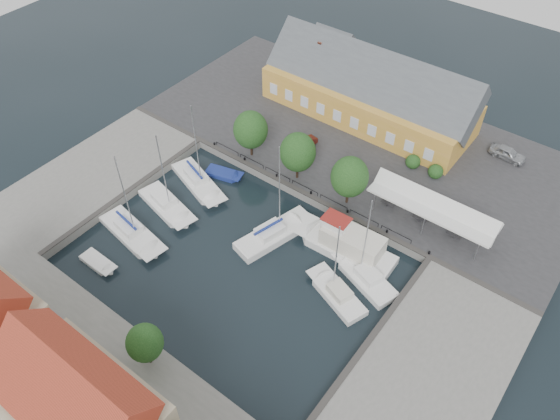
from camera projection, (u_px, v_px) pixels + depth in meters
name	position (u px, v px, depth m)	size (l,w,h in m)	color
ground	(246.00, 252.00, 58.40)	(140.00, 140.00, 0.00)	black
north_quay	(359.00, 141.00, 70.91)	(56.00, 26.00, 1.00)	#2D2D30
west_quay	(96.00, 175.00, 66.28)	(12.00, 24.00, 1.00)	slate
east_quay	(425.00, 378.00, 47.57)	(12.00, 24.00, 1.00)	slate
south_bank	(88.00, 398.00, 46.29)	(56.00, 14.00, 1.00)	slate
quay_edge_fittings	(273.00, 219.00, 60.29)	(56.00, 24.72, 0.40)	#383533
warehouse	(366.00, 91.00, 72.22)	(28.56, 14.00, 9.55)	gold
tent_canopy	(433.00, 207.00, 57.94)	(14.00, 4.00, 2.83)	white
quay_trees	(298.00, 152.00, 62.49)	(18.20, 4.20, 6.30)	black
car_silver	(508.00, 153.00, 67.26)	(1.80, 4.47, 1.52)	#A8ABB0
car_red	(304.00, 144.00, 68.81)	(1.28, 3.66, 1.21)	maroon
center_sailboat	(273.00, 236.00, 59.53)	(5.04, 9.68, 12.84)	white
trawler	(347.00, 246.00, 57.65)	(11.89, 3.88, 5.00)	white
east_boat_a	(365.00, 278.00, 55.56)	(8.26, 5.04, 11.28)	white
east_boat_b	(337.00, 295.00, 54.08)	(7.63, 4.76, 10.17)	white
west_boat_a	(198.00, 183.00, 65.68)	(9.75, 5.55, 12.46)	white
west_boat_c	(167.00, 206.00, 62.87)	(8.93, 4.52, 11.61)	white
west_boat_d	(132.00, 234.00, 59.85)	(9.70, 4.17, 12.46)	white
launch_sw	(98.00, 264.00, 57.12)	(4.52, 1.77, 0.98)	white
launch_nw	(223.00, 175.00, 66.97)	(4.97, 2.98, 0.88)	navy
townhouses	(62.00, 403.00, 40.43)	(36.30, 8.50, 12.00)	#B2A989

